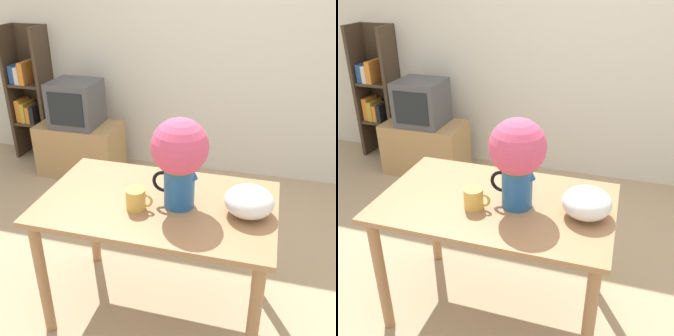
# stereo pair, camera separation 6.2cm
# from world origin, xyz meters

# --- Properties ---
(ground_plane) EXTENTS (12.00, 12.00, 0.00)m
(ground_plane) POSITION_xyz_m (0.00, 0.00, 0.00)
(ground_plane) COLOR tan
(wall_back) EXTENTS (8.00, 0.05, 2.60)m
(wall_back) POSITION_xyz_m (0.00, 1.87, 1.30)
(wall_back) COLOR silver
(wall_back) RESTS_ON ground_plane
(table) EXTENTS (1.23, 0.75, 0.76)m
(table) POSITION_xyz_m (-0.15, -0.09, 0.64)
(table) COLOR #A3754C
(table) RESTS_ON ground_plane
(flower_vase) EXTENTS (0.28, 0.28, 0.47)m
(flower_vase) POSITION_xyz_m (-0.03, -0.10, 1.05)
(flower_vase) COLOR #235B9E
(flower_vase) RESTS_ON table
(coffee_mug) EXTENTS (0.14, 0.10, 0.11)m
(coffee_mug) POSITION_xyz_m (-0.23, -0.19, 0.82)
(coffee_mug) COLOR gold
(coffee_mug) RESTS_ON table
(white_bowl) EXTENTS (0.24, 0.24, 0.15)m
(white_bowl) POSITION_xyz_m (0.32, -0.09, 0.84)
(white_bowl) COLOR white
(white_bowl) RESTS_ON table
(tv_stand) EXTENTS (0.79, 0.45, 0.51)m
(tv_stand) POSITION_xyz_m (-1.41, 1.45, 0.25)
(tv_stand) COLOR tan
(tv_stand) RESTS_ON ground_plane
(tv_set) EXTENTS (0.43, 0.41, 0.42)m
(tv_set) POSITION_xyz_m (-1.41, 1.45, 0.72)
(tv_set) COLOR #4C4C51
(tv_set) RESTS_ON tv_stand
(bookshelf) EXTENTS (0.41, 0.29, 1.37)m
(bookshelf) POSITION_xyz_m (-2.08, 1.72, 0.68)
(bookshelf) COLOR #423323
(bookshelf) RESTS_ON ground_plane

